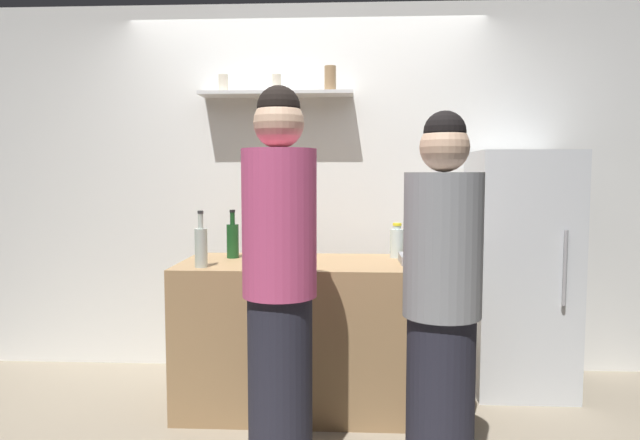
{
  "coord_description": "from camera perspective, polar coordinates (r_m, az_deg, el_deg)",
  "views": [
    {
      "loc": [
        0.31,
        -2.86,
        1.41
      ],
      "look_at": [
        0.14,
        0.49,
        1.13
      ],
      "focal_mm": 31.85,
      "sensor_mm": 36.0,
      "label": 1
    }
  ],
  "objects": [
    {
      "name": "water_bottle_plastic",
      "position": [
        3.58,
        7.74,
        -2.22
      ],
      "size": [
        0.09,
        0.09,
        0.22
      ],
      "color": "silver",
      "rests_on": "counter"
    },
    {
      "name": "wine_bottle_pale_glass",
      "position": [
        3.25,
        -11.86,
        -2.56
      ],
      "size": [
        0.07,
        0.07,
        0.32
      ],
      "color": "#B2BFB2",
      "rests_on": "counter"
    },
    {
      "name": "utensil_holder",
      "position": [
        3.38,
        -3.91,
        -3.34
      ],
      "size": [
        0.1,
        0.1,
        0.21
      ],
      "color": "#B2B2B7",
      "rests_on": "counter"
    },
    {
      "name": "person_pink_top",
      "position": [
        2.62,
        -4.07,
        -6.44
      ],
      "size": [
        0.34,
        0.34,
        1.8
      ],
      "rotation": [
        0.0,
        0.0,
        4.72
      ],
      "color": "#262633",
      "rests_on": "ground"
    },
    {
      "name": "baking_pan",
      "position": [
        3.4,
        10.88,
        -3.85
      ],
      "size": [
        0.34,
        0.24,
        0.05
      ],
      "primitive_type": "cube",
      "color": "gray",
      "rests_on": "counter"
    },
    {
      "name": "back_wall_assembly",
      "position": [
        4.12,
        -1.39,
        3.2
      ],
      "size": [
        4.8,
        0.32,
        2.6
      ],
      "color": "white",
      "rests_on": "ground"
    },
    {
      "name": "wine_bottle_green_glass",
      "position": [
        3.58,
        -8.76,
        -1.95
      ],
      "size": [
        0.08,
        0.08,
        0.3
      ],
      "color": "#19471E",
      "rests_on": "counter"
    },
    {
      "name": "counter",
      "position": [
        3.49,
        0.0,
        -11.4
      ],
      "size": [
        1.66,
        0.71,
        0.88
      ],
      "primitive_type": "cube",
      "color": "#9E7A51",
      "rests_on": "ground"
    },
    {
      "name": "refrigerator",
      "position": [
        3.92,
        19.39,
        -4.89
      ],
      "size": [
        0.62,
        0.64,
        1.55
      ],
      "color": "silver",
      "rests_on": "ground"
    },
    {
      "name": "person_grey_hoodie",
      "position": [
        2.56,
        12.13,
        -8.5
      ],
      "size": [
        0.34,
        0.34,
        1.68
      ],
      "rotation": [
        0.0,
        0.0,
        2.05
      ],
      "color": "#262633",
      "rests_on": "ground"
    }
  ]
}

